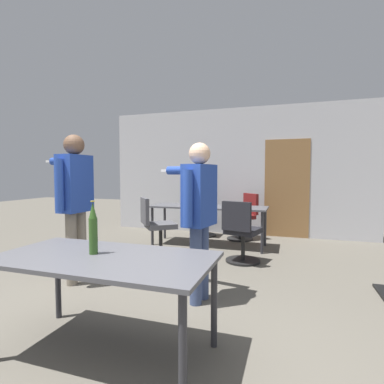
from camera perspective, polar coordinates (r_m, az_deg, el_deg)
The scene contains 10 objects.
back_wall at distance 6.71m, azimuth 8.44°, elevation 3.82°, with size 5.79×0.12×2.77m.
conference_table_near at distance 2.33m, azimuth -16.51°, elevation -13.31°, with size 1.60×0.82×0.73m.
conference_table_far at distance 5.56m, azimuth 3.13°, elevation -3.35°, with size 2.13×0.70×0.73m.
person_far_watching at distance 3.89m, azimuth -21.53°, elevation -0.17°, with size 0.80×0.62×1.80m.
person_near_casual at distance 3.09m, azimuth 1.22°, elevation -2.67°, with size 0.73×0.68×1.65m.
office_chair_mid_tucked at distance 4.55m, azimuth 9.35°, elevation -7.87°, with size 0.56×0.61×0.94m.
office_chair_far_right at distance 6.46m, azimuth 1.70°, elevation -4.67°, with size 0.55×0.52×0.90m.
office_chair_far_left at distance 4.97m, azimuth -6.86°, elevation -6.80°, with size 0.69×0.67×0.94m.
office_chair_side_rolled at distance 6.19m, azimuth 9.71°, elevation -4.90°, with size 0.69×0.68×0.93m.
beer_bottle at distance 2.35m, azimuth -18.31°, elevation -6.71°, with size 0.06×0.06×0.40m.
Camera 1 is at (1.18, -1.50, 1.33)m, focal length 28.00 mm.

